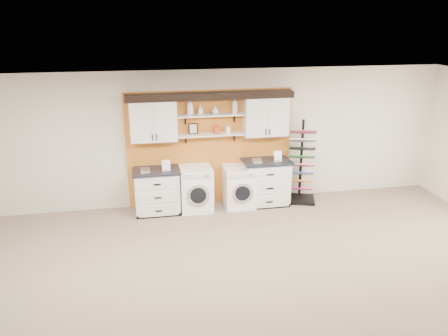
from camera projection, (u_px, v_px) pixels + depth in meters
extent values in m
plane|color=#826B57|center=(258.00, 319.00, 5.74)|extent=(10.00, 10.00, 0.00)
plane|color=white|center=(264.00, 109.00, 4.82)|extent=(10.00, 10.00, 0.00)
plane|color=beige|center=(210.00, 138.00, 9.00)|extent=(10.00, 0.00, 10.00)
cube|color=#BA661F|center=(210.00, 148.00, 9.03)|extent=(3.40, 0.07, 2.40)
cube|color=white|center=(153.00, 120.00, 8.45)|extent=(0.90, 0.34, 0.84)
cube|color=white|center=(142.00, 122.00, 8.25)|extent=(0.42, 0.01, 0.78)
cube|color=white|center=(165.00, 121.00, 8.33)|extent=(0.42, 0.01, 0.78)
cube|color=white|center=(266.00, 115.00, 8.85)|extent=(0.90, 0.34, 0.84)
cube|color=white|center=(257.00, 117.00, 8.65)|extent=(0.42, 0.01, 0.78)
cube|color=white|center=(279.00, 117.00, 8.73)|extent=(0.42, 0.01, 0.78)
cube|color=white|center=(211.00, 135.00, 8.77)|extent=(1.32, 0.28, 0.03)
cube|color=white|center=(211.00, 115.00, 8.64)|extent=(1.32, 0.28, 0.03)
cube|color=black|center=(210.00, 95.00, 8.53)|extent=(3.30, 0.40, 0.10)
cube|color=black|center=(212.00, 99.00, 8.37)|extent=(3.30, 0.04, 0.04)
cube|color=black|center=(193.00, 129.00, 8.71)|extent=(0.18, 0.02, 0.22)
cube|color=beige|center=(193.00, 129.00, 8.70)|extent=(0.14, 0.01, 0.18)
cylinder|color=red|center=(216.00, 130.00, 8.75)|extent=(0.11, 0.11, 0.16)
cylinder|color=silver|center=(228.00, 130.00, 8.80)|extent=(0.10, 0.10, 0.14)
cube|color=white|center=(157.00, 192.00, 8.79)|extent=(0.87, 0.60, 0.87)
cube|color=black|center=(159.00, 215.00, 8.67)|extent=(0.87, 0.06, 0.07)
cube|color=black|center=(156.00, 170.00, 8.64)|extent=(0.93, 0.66, 0.04)
cube|color=white|center=(157.00, 184.00, 8.41)|extent=(0.79, 0.02, 0.24)
cube|color=white|center=(158.00, 197.00, 8.50)|extent=(0.79, 0.02, 0.24)
cube|color=white|center=(159.00, 211.00, 8.59)|extent=(0.79, 0.02, 0.24)
cube|color=white|center=(266.00, 183.00, 9.17)|extent=(0.93, 0.60, 0.93)
cube|color=black|center=(269.00, 207.00, 9.06)|extent=(0.93, 0.06, 0.07)
cube|color=black|center=(266.00, 161.00, 9.02)|extent=(0.99, 0.66, 0.04)
cube|color=white|center=(270.00, 174.00, 8.79)|extent=(0.84, 0.02, 0.26)
cube|color=white|center=(270.00, 188.00, 8.89)|extent=(0.84, 0.02, 0.26)
cube|color=white|center=(269.00, 202.00, 8.99)|extent=(0.84, 0.02, 0.26)
cube|color=white|center=(196.00, 188.00, 8.92)|extent=(0.65, 0.66, 0.90)
cube|color=silver|center=(198.00, 176.00, 8.48)|extent=(0.55, 0.02, 0.10)
cylinder|color=silver|center=(198.00, 195.00, 8.61)|extent=(0.46, 0.05, 0.46)
cylinder|color=black|center=(198.00, 196.00, 8.59)|extent=(0.32, 0.03, 0.32)
cube|color=white|center=(239.00, 186.00, 9.08)|extent=(0.61, 0.66, 0.86)
cube|color=silver|center=(243.00, 175.00, 8.65)|extent=(0.52, 0.02, 0.09)
cylinder|color=silver|center=(242.00, 193.00, 8.78)|extent=(0.43, 0.05, 0.43)
cylinder|color=black|center=(243.00, 193.00, 8.75)|extent=(0.31, 0.03, 0.31)
cube|color=black|center=(299.00, 199.00, 9.45)|extent=(0.77, 0.70, 0.06)
cube|color=black|center=(301.00, 158.00, 9.35)|extent=(0.07, 0.07, 1.70)
cube|color=#D71979|center=(300.00, 189.00, 9.39)|extent=(0.60, 0.45, 0.15)
cube|color=orange|center=(300.00, 181.00, 9.34)|extent=(0.60, 0.45, 0.15)
cube|color=blue|center=(301.00, 173.00, 9.28)|extent=(0.60, 0.45, 0.15)
cube|color=#FB6F77|center=(301.00, 165.00, 9.22)|extent=(0.60, 0.45, 0.15)
cube|color=#217A2E|center=(302.00, 157.00, 9.16)|extent=(0.60, 0.45, 0.15)
cube|color=black|center=(302.00, 149.00, 9.10)|extent=(0.60, 0.45, 0.15)
cube|color=white|center=(303.00, 140.00, 9.04)|extent=(0.60, 0.45, 0.15)
cube|color=#A74556|center=(303.00, 132.00, 8.98)|extent=(0.60, 0.45, 0.15)
imported|color=silver|center=(190.00, 107.00, 8.51)|extent=(0.18, 0.18, 0.33)
imported|color=silver|center=(200.00, 110.00, 8.57)|extent=(0.09, 0.09, 0.19)
imported|color=silver|center=(215.00, 110.00, 8.62)|extent=(0.19, 0.19, 0.17)
imported|color=silver|center=(235.00, 105.00, 8.67)|extent=(0.18, 0.18, 0.32)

